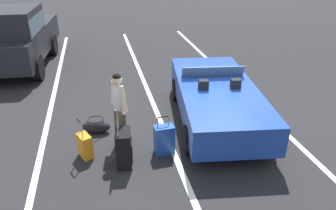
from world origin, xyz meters
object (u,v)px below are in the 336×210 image
object	(u,v)px
suitcase_small_carryon	(85,146)
duffel_bag	(96,126)
traveler_person	(119,107)
parked_pickup_truck_near	(14,36)
convertible_car	(214,95)
suitcase_large_black	(124,148)
suitcase_medium_bright	(164,139)

from	to	relation	value
suitcase_small_carryon	duffel_bag	distance (m)	0.94
traveler_person	duffel_bag	bearing A→B (deg)	102.31
traveler_person	parked_pickup_truck_near	distance (m)	6.47
convertible_car	suitcase_large_black	size ratio (longest dim) A/B	3.95
convertible_car	parked_pickup_truck_near	xyz separation A→B (m)	(4.93, 5.39, 0.52)
suitcase_large_black	suitcase_medium_bright	world-z (taller)	suitcase_large_black
convertible_car	suitcase_large_black	distance (m)	2.79
suitcase_large_black	traveler_person	distance (m)	0.87
suitcase_large_black	suitcase_small_carryon	size ratio (longest dim) A/B	1.27
suitcase_large_black	suitcase_small_carryon	world-z (taller)	suitcase_large_black
traveler_person	parked_pickup_truck_near	size ratio (longest dim) A/B	0.32
convertible_car	duffel_bag	distance (m)	2.91
convertible_car	traveler_person	distance (m)	2.52
suitcase_large_black	parked_pickup_truck_near	world-z (taller)	parked_pickup_truck_near
suitcase_large_black	suitcase_medium_bright	xyz separation A→B (m)	(0.21, -0.84, -0.06)
suitcase_large_black	traveler_person	xyz separation A→B (m)	(0.67, -0.00, 0.56)
suitcase_medium_bright	traveler_person	world-z (taller)	traveler_person
suitcase_small_carryon	traveler_person	bearing A→B (deg)	-5.32
suitcase_medium_bright	parked_pickup_truck_near	size ratio (longest dim) A/B	0.16
duffel_bag	parked_pickup_truck_near	bearing A→B (deg)	26.42
duffel_bag	parked_pickup_truck_near	distance (m)	5.72
parked_pickup_truck_near	suitcase_medium_bright	bearing A→B (deg)	36.43
suitcase_small_carryon	duffel_bag	xyz separation A→B (m)	(0.91, -0.23, -0.10)
duffel_bag	suitcase_small_carryon	bearing A→B (deg)	165.63
suitcase_medium_bright	parked_pickup_truck_near	world-z (taller)	parked_pickup_truck_near
suitcase_large_black	parked_pickup_truck_near	size ratio (longest dim) A/B	0.21
suitcase_medium_bright	traveler_person	bearing A→B (deg)	-122.10
convertible_car	traveler_person	bearing A→B (deg)	116.87
duffel_bag	traveler_person	size ratio (longest dim) A/B	0.42
suitcase_medium_bright	traveler_person	xyz separation A→B (m)	(0.46, 0.84, 0.62)
traveler_person	parked_pickup_truck_near	bearing A→B (deg)	92.64
convertible_car	suitcase_small_carryon	bearing A→B (deg)	116.75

